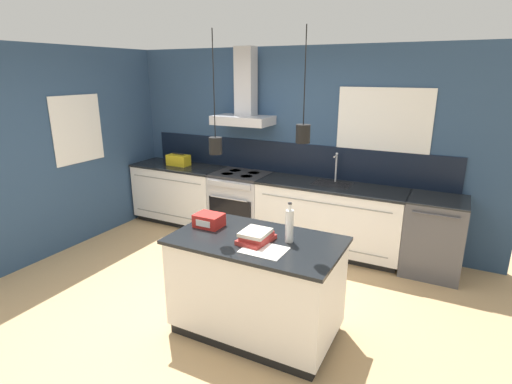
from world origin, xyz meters
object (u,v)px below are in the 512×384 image
(dishwasher, at_px, (434,236))
(bottle_on_island, at_px, (289,225))
(red_supply_box, at_px, (209,220))
(oven_range, at_px, (241,204))
(book_stack, at_px, (256,236))
(yellow_toolbox, at_px, (178,160))

(dishwasher, height_order, bottle_on_island, bottle_on_island)
(bottle_on_island, bearing_deg, red_supply_box, -178.84)
(oven_range, distance_m, dishwasher, 2.56)
(book_stack, xyz_separation_m, yellow_toolbox, (-2.36, 2.00, 0.03))
(book_stack, relative_size, red_supply_box, 1.35)
(dishwasher, xyz_separation_m, red_supply_box, (-1.84, -1.88, 0.51))
(book_stack, bearing_deg, bottle_on_island, 28.73)
(oven_range, bearing_deg, book_stack, -57.48)
(oven_range, relative_size, dishwasher, 1.00)
(oven_range, bearing_deg, yellow_toolbox, 179.77)
(dishwasher, height_order, book_stack, book_stack)
(oven_range, height_order, bottle_on_island, bottle_on_island)
(dishwasher, xyz_separation_m, yellow_toolbox, (-3.64, 0.00, 0.54))
(book_stack, bearing_deg, oven_range, 122.52)
(book_stack, height_order, red_supply_box, red_supply_box)
(dishwasher, xyz_separation_m, book_stack, (-1.29, -2.00, 0.50))
(bottle_on_island, height_order, book_stack, bottle_on_island)
(bottle_on_island, bearing_deg, book_stack, -151.27)
(dishwasher, relative_size, red_supply_box, 3.66)
(dishwasher, bearing_deg, oven_range, -179.91)
(oven_range, relative_size, bottle_on_island, 2.64)
(bottle_on_island, xyz_separation_m, red_supply_box, (-0.79, -0.02, -0.09))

